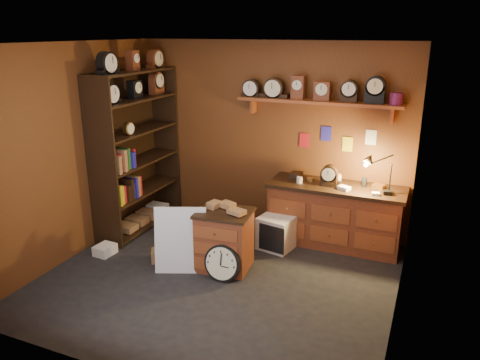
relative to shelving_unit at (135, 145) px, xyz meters
name	(u,v)px	position (x,y,z in m)	size (l,w,h in m)	color
floor	(219,278)	(1.79, -0.98, -1.25)	(4.00, 4.00, 0.00)	black
room_shell	(225,136)	(1.84, -0.87, 0.47)	(4.02, 3.62, 2.71)	brown
shelving_unit	(135,145)	(0.00, 0.00, 0.00)	(0.47, 1.60, 2.58)	black
workbench	(335,212)	(2.84, 0.49, -0.78)	(1.81, 0.66, 1.36)	brown
low_cabinet	(224,238)	(1.74, -0.71, -0.85)	(0.70, 0.61, 0.84)	brown
big_round_clock	(222,263)	(1.85, -0.99, -1.03)	(0.45, 0.15, 0.45)	black
white_panel	(182,270)	(1.28, -0.98, -1.25)	(0.62, 0.03, 0.83)	silver
mini_fridge	(277,232)	(2.16, 0.07, -1.03)	(0.50, 0.52, 0.45)	silver
floor_box_a	(161,255)	(0.92, -0.86, -1.18)	(0.24, 0.20, 0.15)	#9B6D43
floor_box_b	(105,250)	(0.14, -1.00, -1.19)	(0.22, 0.26, 0.13)	white
floor_box_c	(192,253)	(1.27, -0.69, -1.16)	(0.25, 0.21, 0.19)	#9B6D43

